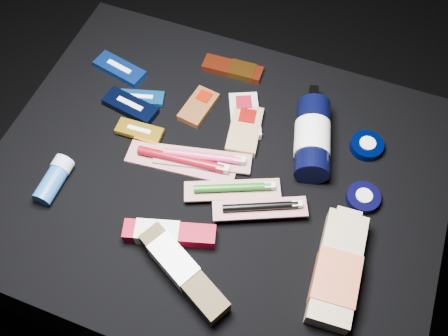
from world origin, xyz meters
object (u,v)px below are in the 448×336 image
(bodywash_bottle, at_px, (337,271))
(toothpaste_carton_red, at_px, (166,233))
(lotion_bottle, at_px, (313,138))
(deodorant_stick, at_px, (54,179))

(bodywash_bottle, bearing_deg, toothpaste_carton_red, -176.45)
(lotion_bottle, distance_m, bodywash_bottle, 0.30)
(bodywash_bottle, relative_size, deodorant_stick, 2.28)
(bodywash_bottle, xyz_separation_m, deodorant_stick, (-0.61, -0.02, -0.00))
(toothpaste_carton_red, bearing_deg, bodywash_bottle, -9.05)
(toothpaste_carton_red, bearing_deg, lotion_bottle, 39.19)
(lotion_bottle, height_order, toothpaste_carton_red, lotion_bottle)
(deodorant_stick, bearing_deg, bodywash_bottle, 0.90)
(lotion_bottle, relative_size, deodorant_stick, 2.33)
(deodorant_stick, bearing_deg, toothpaste_carton_red, -6.43)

